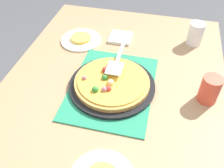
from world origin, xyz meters
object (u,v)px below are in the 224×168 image
Objects in this scene: plate_near_left at (81,40)px; napkin_stack at (120,38)px; served_slice_left at (81,38)px; cup_corner at (210,89)px; pizza at (112,82)px; pizza_pan at (112,85)px; pizza_server at (117,61)px; cup_far at (196,34)px.

napkin_stack is (-0.07, 0.21, 0.00)m from plate_near_left.
cup_corner reaches higher than served_slice_left.
pizza_pan is at bearing 116.62° from pizza.
napkin_stack is at bearing -173.76° from pizza.
pizza_server reaches higher than pizza.
pizza_pan is 3.17× the size of cup_far.
pizza_server is at bearing 8.65° from napkin_stack.
cup_corner reaches higher than pizza_pan.
served_slice_left is at bearing 0.00° from plate_near_left.
napkin_stack is (-0.39, -0.04, -0.03)m from pizza.
served_slice_left is at bearing -114.01° from cup_corner.
napkin_stack is at bearing -82.69° from cup_far.
plate_near_left is (-0.32, -0.25, -0.01)m from pizza_pan.
pizza_pan is 0.02m from pizza.
cup_far is 0.52× the size of pizza_server.
pizza_server reaches higher than plate_near_left.
plate_near_left is 0.22m from napkin_stack.
cup_corner is 0.58m from napkin_stack.
plate_near_left is at bearing -78.76° from cup_far.
pizza_pan is 1.65× the size of pizza_server.
pizza is 0.41m from cup_corner.
served_slice_left is at bearing -130.89° from pizza_server.
cup_far is (-0.12, 0.60, 0.04)m from served_slice_left.
pizza is at bearing -63.38° from pizza_pan.
served_slice_left is 0.72m from cup_corner.
pizza is at bearing 38.31° from served_slice_left.
served_slice_left reaches higher than pizza_pan.
pizza is at bearing -38.91° from cup_far.
cup_corner is 0.52× the size of pizza_server.
pizza_pan is 3.17× the size of cup_corner.
served_slice_left is (0.00, 0.00, 0.01)m from plate_near_left.
pizza is 1.50× the size of plate_near_left.
cup_far and cup_corner have the same top height.
plate_near_left is 0.72m from cup_corner.
cup_corner reaches higher than pizza_server.
served_slice_left is at bearing -141.44° from pizza_pan.
pizza_server is at bearing -179.92° from pizza_pan.
cup_corner reaches higher than pizza.
pizza_pan is at bearing 38.56° from served_slice_left.
pizza_server is 1.92× the size of napkin_stack.
served_slice_left is 0.48× the size of pizza_server.
cup_far is at bearing 101.24° from plate_near_left.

